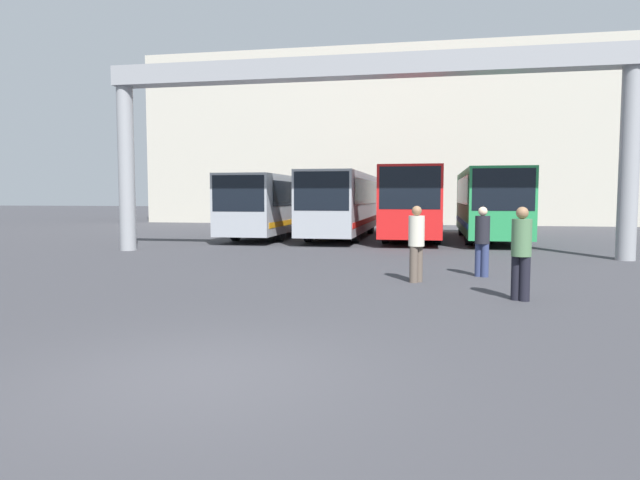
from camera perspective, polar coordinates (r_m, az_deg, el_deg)
ground_plane at (r=6.79m, az=-11.97°, el=-13.28°), size 200.00×200.00×0.00m
building_backdrop at (r=47.26m, az=8.03°, el=9.64°), size 38.17×12.00×12.75m
overhead_gantry at (r=20.10m, az=3.71°, el=14.01°), size 17.94×0.80×6.78m
bus_slot_0 at (r=29.16m, az=-4.34°, el=3.79°), size 2.44×11.89×3.00m
bus_slot_1 at (r=28.15m, az=2.31°, el=3.91°), size 2.45×11.32×3.12m
bus_slot_2 at (r=28.03m, az=9.39°, el=4.05°), size 2.57×11.71×3.28m
bus_slot_3 at (r=27.62m, az=16.55°, el=3.80°), size 2.50×10.67×3.18m
pedestrian_mid_left at (r=15.01m, az=15.92°, el=0.02°), size 0.37×0.37×1.78m
pedestrian_near_left at (r=13.69m, az=9.61°, el=-0.18°), size 0.38×0.38×1.82m
pedestrian_near_right at (r=11.80m, az=19.48°, el=-1.05°), size 0.38×0.38×1.84m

